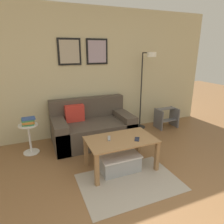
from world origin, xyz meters
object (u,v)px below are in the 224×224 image
Objects in this scene: floor_lamp at (146,82)px; step_stool at (166,117)px; coffee_table at (121,144)px; book_stack at (28,121)px; remote_control at (109,138)px; cell_phone at (137,139)px; side_table at (29,136)px; storage_bin at (119,161)px; couch at (92,127)px.

step_stool is at bearing -4.68° from floor_lamp.
floor_lamp is at bearing 46.31° from coffee_table.
book_stack is 1.55× the size of remote_control.
side_table is at bearing 175.79° from cell_phone.
couch is at bearing 93.88° from storage_bin.
book_stack is at bearing 175.98° from cell_phone.
storage_bin is at bearing -18.22° from remote_control.
step_stool is (1.86, 1.06, -0.25)m from remote_control.
remote_control is at bearing -41.13° from side_table.
couch reaches higher than coffee_table.
book_stack is 1.85m from cell_phone.
floor_lamp reaches higher than cell_phone.
storage_bin is at bearing -146.53° from step_stool.
coffee_table reaches higher than step_stool.
floor_lamp is 11.34× the size of remote_control.
floor_lamp is at bearing 45.82° from storage_bin.
side_table is at bearing 126.07° from book_stack.
couch is 1.49× the size of coffee_table.
couch reaches higher than side_table.
remote_control is 0.31× the size of step_stool.
couch is 1.26m from cell_phone.
remote_control is 1.07× the size of cell_phone.
storage_bin is 0.45m from cell_phone.
couch reaches higher than step_stool.
remote_control is (-0.04, -1.02, 0.21)m from couch.
side_table is (-1.26, 1.03, -0.08)m from coffee_table.
book_stack is (-2.37, -0.16, -0.51)m from floor_lamp.
book_stack reaches higher than remote_control.
floor_lamp reaches higher than coffee_table.
remote_control reaches higher than step_stool.
cell_phone is (1.48, -1.14, 0.17)m from side_table.
book_stack reaches higher than cell_phone.
side_table is at bearing 140.82° from coffee_table.
book_stack is at bearing -177.85° from step_stool.
cell_phone reaches higher than step_stool.
storage_bin is 1.94m from floor_lamp.
remote_control is at bearing -92.26° from couch.
side_table is at bearing -178.18° from step_stool.
storage_bin is 2.58× the size of book_stack.
step_stool is (1.48, 1.23, -0.24)m from cell_phone.
step_stool is (0.58, -0.05, -0.86)m from floor_lamp.
coffee_table is 6.79× the size of remote_control.
cell_phone is at bearing -37.32° from book_stack.
storage_bin is at bearing -149.04° from coffee_table.
floor_lamp is at bearing 3.84° from couch.
coffee_table is 0.27m from storage_bin.
book_stack is (-1.13, -0.07, 0.31)m from couch.
coffee_table is 7.27× the size of cell_phone.
step_stool is at bearing 50.92° from remote_control.
remote_control is at bearing 140.48° from storage_bin.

